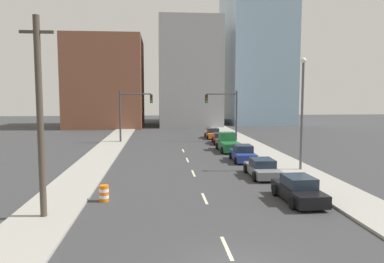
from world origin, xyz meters
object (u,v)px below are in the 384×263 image
utility_pole_left_near (40,117)px  sedan_gray (262,168)px  traffic_barrel (104,193)px  sedan_blue (243,154)px  traffic_signal_left (129,109)px  sedan_orange (213,134)px  traffic_signal_right (228,109)px  sedan_black (298,190)px  pickup_truck_green (228,144)px  sedan_red (221,139)px  street_lamp (302,107)px

utility_pole_left_near → sedan_gray: utility_pole_left_near is taller
traffic_barrel → sedan_blue: 16.53m
traffic_signal_left → sedan_orange: size_ratio=1.52×
traffic_signal_right → traffic_barrel: (-12.35, -27.05, -3.84)m
traffic_signal_left → sedan_black: size_ratio=1.45×
traffic_barrel → sedan_blue: sedan_blue is taller
pickup_truck_green → sedan_red: pickup_truck_green is taller
sedan_orange → traffic_barrel: bearing=-109.6°
sedan_gray → sedan_blue: size_ratio=1.07×
sedan_gray → sedan_orange: (-0.10, 25.27, 0.01)m
sedan_gray → pickup_truck_green: size_ratio=0.89×
street_lamp → sedan_orange: size_ratio=2.08×
traffic_barrel → sedan_orange: (10.92, 30.92, 0.18)m
traffic_barrel → sedan_orange: sedan_orange is taller
utility_pole_left_near → sedan_red: (13.66, 27.87, -4.49)m
utility_pole_left_near → street_lamp: utility_pole_left_near is taller
sedan_blue → sedan_orange: bearing=91.9°
traffic_signal_left → sedan_blue: 19.13m
street_lamp → sedan_gray: size_ratio=1.93×
traffic_signal_right → traffic_barrel: 29.98m
street_lamp → sedan_black: size_ratio=1.98×
sedan_gray → sedan_red: bearing=90.5°
pickup_truck_green → sedan_black: bearing=-89.4°
street_lamp → pickup_truck_green: (-3.89, 11.25, -4.43)m
traffic_barrel → sedan_orange: bearing=70.5°
traffic_signal_left → sedan_black: (11.83, -28.13, -3.63)m
sedan_red → sedan_blue: bearing=-86.9°
sedan_gray → pickup_truck_green: bearing=91.5°
traffic_barrel → pickup_truck_green: bearing=59.9°
street_lamp → sedan_blue: bearing=127.4°
traffic_signal_left → utility_pole_left_near: (-2.01, -29.93, 0.80)m
street_lamp → sedan_orange: (-3.81, 23.45, -4.59)m
traffic_signal_right → pickup_truck_green: 9.16m
traffic_signal_left → sedan_red: traffic_signal_left is taller
sedan_black → pickup_truck_green: bearing=89.5°
sedan_orange → sedan_black: bearing=-89.5°
traffic_signal_left → traffic_signal_right: 12.91m
traffic_signal_left → street_lamp: bearing=-52.0°
traffic_signal_right → street_lamp: street_lamp is taller
sedan_black → traffic_barrel: bearing=172.8°
pickup_truck_green → sedan_red: 6.27m
street_lamp → sedan_blue: size_ratio=2.08×
traffic_signal_left → traffic_signal_right: size_ratio=1.00×
sedan_black → sedan_blue: size_ratio=1.05×
utility_pole_left_near → street_lamp: 20.16m
traffic_signal_right → sedan_blue: bearing=-95.0°
traffic_signal_left → sedan_gray: (11.58, -21.40, -3.68)m
sedan_black → sedan_orange: bearing=88.9°
sedan_black → pickup_truck_green: pickup_truck_green is taller
street_lamp → sedan_gray: bearing=-153.8°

